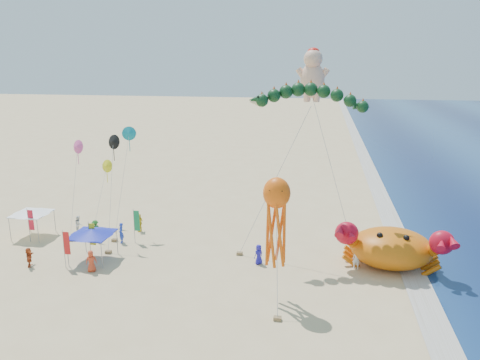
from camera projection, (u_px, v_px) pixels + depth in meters
name	position (u px, v px, depth m)	size (l,w,h in m)	color
ground	(260.00, 264.00, 38.14)	(320.00, 320.00, 0.00)	#D1B784
foam_strip	(414.00, 275.00, 36.19)	(320.00, 320.00, 0.00)	silver
crab_inflatable	(392.00, 247.00, 37.26)	(8.82, 6.08, 3.86)	#D5630B
dragon_kite	(309.00, 101.00, 37.20)	(10.41, 3.33, 14.06)	black
cherub_kite	(313.00, 74.00, 43.50)	(5.52, 6.05, 17.21)	#F6B896
octopus_kite	(276.00, 215.00, 31.19)	(1.83, 3.83, 8.74)	#F75C0D
canopy_blue	(92.00, 232.00, 38.35)	(3.48, 3.48, 2.71)	gray
canopy_white	(31.00, 212.00, 43.49)	(3.35, 3.35, 2.71)	gray
feather_flags	(81.00, 230.00, 40.05)	(10.06, 5.96, 3.20)	gray
beachgoers	(123.00, 240.00, 40.87)	(26.79, 10.21, 1.88)	yellow
small_kites	(106.00, 157.00, 43.58)	(6.20, 7.84, 10.15)	black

